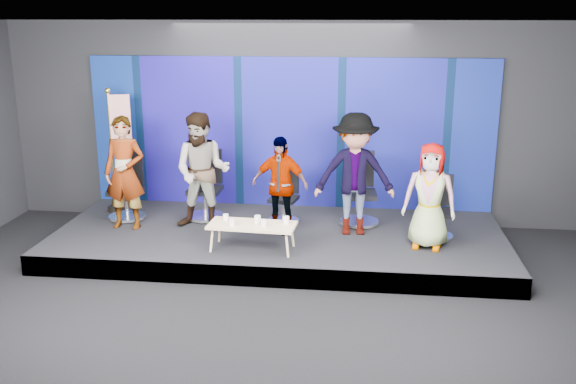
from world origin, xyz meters
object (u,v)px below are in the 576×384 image
at_px(chair_a, 127,197).
at_px(panelist_a, 125,173).
at_px(chair_b, 206,196).
at_px(panelist_d, 355,174).
at_px(chair_e, 437,217).
at_px(mug_b, 232,222).
at_px(chair_c, 284,204).
at_px(coffee_table, 252,226).
at_px(chair_d, 359,200).
at_px(mug_a, 226,217).
at_px(mug_d, 264,223).
at_px(mug_c, 258,219).
at_px(panelist_b, 202,171).
at_px(mug_e, 286,220).
at_px(panelist_e, 430,196).
at_px(panelist_c, 280,185).
at_px(flag_stand, 118,147).

xyz_separation_m(chair_a, panelist_a, (0.17, -0.48, 0.53)).
height_order(chair_b, panelist_d, panelist_d).
distance_m(chair_e, mug_b, 3.13).
distance_m(chair_c, coffee_table, 1.34).
bearing_deg(chair_d, panelist_d, -103.91).
bearing_deg(mug_a, mug_b, -57.02).
height_order(chair_b, mug_d, chair_b).
xyz_separation_m(chair_a, coffee_table, (2.32, -1.23, -0.01)).
distance_m(chair_c, mug_c, 1.27).
bearing_deg(panelist_b, chair_c, 20.35).
bearing_deg(panelist_b, panelist_a, -172.02).
distance_m(panelist_b, chair_c, 1.45).
relative_size(panelist_a, chair_e, 1.87).
xyz_separation_m(chair_e, mug_e, (-2.22, -0.79, 0.13)).
bearing_deg(panelist_a, mug_c, -15.95).
height_order(panelist_b, panelist_e, panelist_b).
xyz_separation_m(chair_b, panelist_d, (2.46, -0.49, 0.57)).
bearing_deg(mug_a, panelist_e, 5.56).
bearing_deg(mug_d, panelist_d, 38.13).
bearing_deg(chair_a, chair_c, 3.05).
relative_size(chair_c, mug_e, 8.68).
distance_m(panelist_e, mug_e, 2.10).
height_order(chair_d, mug_e, chair_d).
bearing_deg(panelist_b, chair_e, 1.36).
bearing_deg(chair_d, chair_e, -28.88).
xyz_separation_m(panelist_b, mug_d, (1.12, -0.98, -0.49)).
xyz_separation_m(chair_a, panelist_e, (4.84, -0.83, 0.41)).
bearing_deg(panelist_c, coffee_table, -100.19).
height_order(panelist_b, panelist_d, panelist_d).
relative_size(panelist_c, flag_stand, 0.72).
distance_m(panelist_a, panelist_c, 2.45).
distance_m(chair_d, panelist_e, 1.47).
distance_m(mug_d, mug_e, 0.34).
bearing_deg(panelist_b, mug_b, -54.42).
height_order(panelist_e, mug_b, panelist_e).
bearing_deg(mug_a, chair_b, 115.53).
relative_size(panelist_a, chair_d, 1.54).
xyz_separation_m(coffee_table, mug_c, (0.07, 0.06, 0.09)).
height_order(chair_a, chair_c, chair_a).
bearing_deg(panelist_b, chair_a, 167.82).
bearing_deg(mug_e, coffee_table, -171.48).
bearing_deg(flag_stand, chair_c, -22.89).
relative_size(mug_b, flag_stand, 0.05).
height_order(chair_c, mug_b, chair_c).
bearing_deg(mug_e, chair_e, 19.63).
bearing_deg(panelist_a, panelist_b, 7.64).
height_order(chair_a, flag_stand, flag_stand).
bearing_deg(chair_a, mug_b, -31.62).
xyz_separation_m(panelist_a, chair_d, (3.67, 0.65, -0.51)).
xyz_separation_m(chair_c, mug_a, (-0.72, -1.19, 0.13)).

